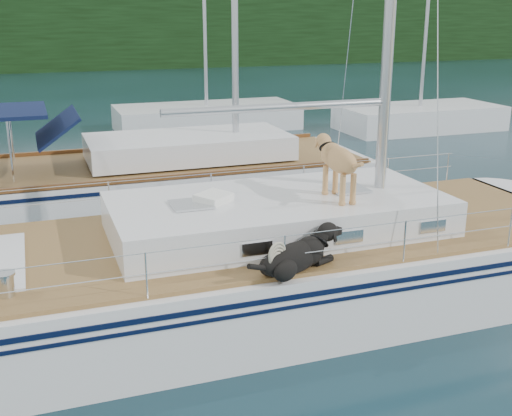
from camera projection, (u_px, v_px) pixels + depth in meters
name	position (u px, v px, depth m)	size (l,w,h in m)	color
ground	(231.00, 310.00, 10.29)	(120.00, 120.00, 0.00)	black
tree_line	(58.00, 31.00, 49.91)	(90.00, 3.00, 6.00)	black
shore_bank	(60.00, 62.00, 51.70)	(92.00, 1.00, 1.20)	#595147
main_sailboat	(237.00, 270.00, 10.11)	(12.00, 4.02, 14.01)	white
neighbor_sailboat	(145.00, 183.00, 15.38)	(11.00, 3.50, 13.30)	white
bg_boat_center	(207.00, 118.00, 25.84)	(7.20, 3.00, 11.65)	white
bg_boat_east	(419.00, 118.00, 25.69)	(6.40, 3.00, 11.65)	white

